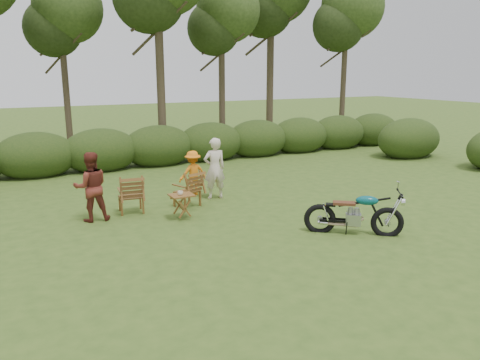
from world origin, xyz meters
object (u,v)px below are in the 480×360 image
cup (180,193)px  child (193,195)px  side_table (182,207)px  adult_a (215,198)px  lawn_chair_left (132,212)px  adult_b (94,220)px  motorcycle (352,233)px  lawn_chair_right (187,206)px

cup → child: size_ratio=0.10×
side_table → adult_a: adult_a is taller
lawn_chair_left → child: (1.89, 0.82, 0.00)m
adult_a → adult_b: (-3.16, -0.43, 0.00)m
motorcycle → adult_a: adult_a is taller
lawn_chair_left → lawn_chair_right: bearing=-178.3°
side_table → cup: (-0.04, -0.03, 0.32)m
adult_b → lawn_chair_right: bearing=-173.7°
cup → child: (1.05, 1.84, -0.60)m
lawn_chair_left → child: 2.06m
lawn_chair_right → child: 1.09m
adult_a → adult_b: size_ratio=1.03×
cup → adult_b: (-1.76, 0.81, -0.60)m
cup → adult_b: adult_b is taller
child → side_table: bearing=57.1°
motorcycle → lawn_chair_left: 5.05m
motorcycle → lawn_chair_right: size_ratio=2.11×
motorcycle → child: bearing=149.2°
cup → child: bearing=60.3°
lawn_chair_right → lawn_chair_left: lawn_chair_left is taller
cup → lawn_chair_right: bearing=60.7°
motorcycle → cup: cup is taller
side_table → child: child is taller
cup → motorcycle: bearing=-42.5°
lawn_chair_left → child: size_ratio=0.75×
motorcycle → lawn_chair_left: motorcycle is taller
motorcycle → child: child is taller
motorcycle → child: size_ratio=1.57×
adult_a → child: size_ratio=1.33×
adult_a → side_table: bearing=46.0°
lawn_chair_right → lawn_chair_left: (-1.34, 0.13, 0.00)m
motorcycle → adult_a: size_ratio=1.18×
side_table → adult_a: (1.37, 1.21, -0.28)m
lawn_chair_left → child: child is taller
motorcycle → lawn_chair_left: size_ratio=2.08×
lawn_chair_left → side_table: side_table is taller
side_table → adult_b: adult_b is taller
lawn_chair_right → lawn_chair_left: bearing=-24.6°
cup → adult_a: adult_a is taller
adult_b → child: 2.99m
adult_b → cup: bearing=159.4°
side_table → adult_a: size_ratio=0.35×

